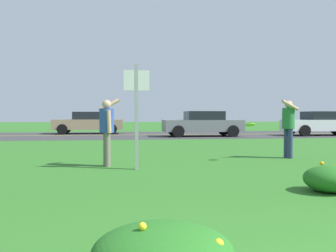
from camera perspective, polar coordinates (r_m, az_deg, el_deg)
ground_plane at (r=12.07m, az=-0.63°, el=-4.02°), size 120.00×120.00×0.00m
highway_strip at (r=22.57m, az=-4.10°, el=-1.40°), size 120.00×9.06×0.01m
highway_center_stripe at (r=22.57m, az=-4.10°, el=-1.39°), size 120.00×0.16×0.00m
daylily_clump_near_camera at (r=6.21m, az=23.86°, el=-7.59°), size 0.75×0.77×0.44m
daylily_clump_front_right at (r=2.82m, az=-0.80°, el=-19.05°), size 1.05×1.03×0.42m
sign_post_near_path at (r=8.01m, az=-4.96°, el=3.20°), size 0.56×0.10×2.31m
person_thrower_blue_shirt at (r=8.61m, az=-9.56°, el=-0.09°), size 0.51×0.55×1.61m
person_catcher_green_shirt at (r=10.68m, az=18.35°, el=0.36°), size 0.54×0.55×1.63m
frisbee_lime at (r=9.70m, az=12.75°, el=0.17°), size 0.26×0.26×0.10m
car_white_center_left at (r=23.86m, az=22.95°, el=0.41°), size 4.50×2.00×1.45m
car_gray_center_right at (r=21.04m, az=5.46°, el=0.38°), size 4.50×2.00×1.45m
car_tan_rightmost at (r=24.60m, az=-12.34°, el=0.53°), size 4.50×2.00×1.45m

